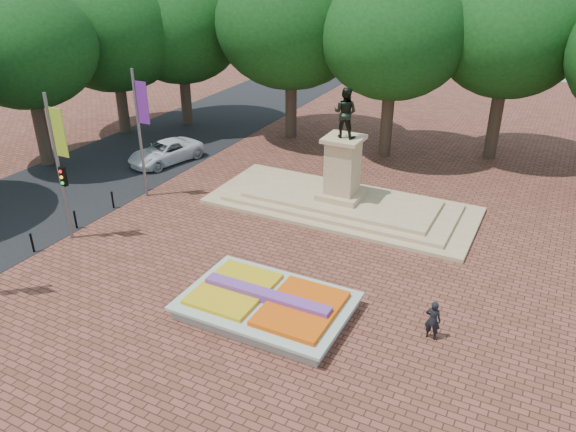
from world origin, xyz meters
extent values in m
plane|color=brown|center=(0.00, 0.00, 0.00)|extent=(90.00, 90.00, 0.00)
cube|color=black|center=(-15.00, 5.00, 0.01)|extent=(9.00, 90.00, 0.02)
cube|color=gray|center=(1.00, -2.00, 0.23)|extent=(6.00, 4.00, 0.45)
cube|color=#B2BEAC|center=(1.00, -2.00, 0.50)|extent=(6.30, 4.30, 0.12)
cube|color=#E95B0C|center=(2.45, -2.00, 0.63)|extent=(2.60, 3.40, 0.22)
cube|color=gold|center=(-0.45, -2.00, 0.62)|extent=(2.60, 3.40, 0.18)
cube|color=#643086|center=(1.00, -2.00, 0.72)|extent=(5.20, 0.55, 0.38)
cube|color=tan|center=(0.00, 8.00, 0.10)|extent=(14.00, 6.00, 0.20)
cube|color=tan|center=(0.00, 8.00, 0.30)|extent=(12.00, 5.00, 0.20)
cube|color=tan|center=(0.00, 8.00, 0.50)|extent=(10.00, 4.00, 0.20)
cube|color=tan|center=(0.00, 8.00, 0.75)|extent=(2.20, 2.20, 0.30)
cube|color=tan|center=(0.00, 8.00, 2.30)|extent=(1.50, 1.50, 2.80)
cube|color=tan|center=(0.00, 8.00, 3.80)|extent=(1.90, 1.90, 0.20)
imported|color=black|center=(0.00, 8.00, 5.15)|extent=(1.22, 0.95, 2.50)
cylinder|color=#38291E|center=(-16.00, 18.00, 2.00)|extent=(0.80, 0.80, 4.00)
ellipsoid|color=black|center=(-16.00, 18.00, 6.69)|extent=(8.80, 8.80, 7.48)
cylinder|color=#38291E|center=(-8.00, 18.00, 2.00)|extent=(0.80, 0.80, 4.00)
ellipsoid|color=black|center=(-8.00, 18.00, 6.69)|extent=(8.80, 8.80, 7.48)
cylinder|color=#38291E|center=(-1.00, 18.00, 2.00)|extent=(0.80, 0.80, 4.00)
ellipsoid|color=black|center=(-1.00, 18.00, 6.69)|extent=(8.80, 8.80, 7.48)
cylinder|color=#38291E|center=(6.00, 18.00, 2.00)|extent=(0.80, 0.80, 4.00)
ellipsoid|color=black|center=(6.00, 18.00, 6.69)|extent=(8.80, 8.80, 7.48)
cylinder|color=#38291E|center=(-19.50, 5.00, 1.92)|extent=(0.80, 0.80, 3.84)
ellipsoid|color=black|center=(-19.50, 5.00, 6.41)|extent=(8.40, 8.40, 7.14)
cylinder|color=#38291E|center=(-19.50, 13.00, 1.92)|extent=(0.80, 0.80, 3.84)
ellipsoid|color=black|center=(-19.50, 13.00, 6.41)|extent=(8.40, 8.40, 7.14)
cylinder|color=slate|center=(-10.20, -1.00, 3.50)|extent=(0.16, 0.16, 7.00)
cube|color=#9BB223|center=(-9.75, -1.00, 5.30)|extent=(0.70, 0.04, 2.20)
cylinder|color=slate|center=(-10.20, 4.50, 3.50)|extent=(0.16, 0.16, 7.00)
cube|color=#6D228D|center=(-9.75, 4.50, 5.30)|extent=(0.70, 0.04, 2.20)
cube|color=black|center=(-10.00, -1.00, 3.20)|extent=(0.28, 0.18, 0.90)
cylinder|color=black|center=(-10.70, -2.80, 0.45)|extent=(0.10, 0.10, 0.90)
sphere|color=black|center=(-10.70, -2.80, 0.92)|extent=(0.12, 0.12, 0.12)
cylinder|color=black|center=(-10.70, -0.20, 0.45)|extent=(0.10, 0.10, 0.90)
sphere|color=black|center=(-10.70, -0.20, 0.92)|extent=(0.12, 0.12, 0.12)
cylinder|color=black|center=(-10.70, 2.40, 0.45)|extent=(0.10, 0.10, 0.90)
sphere|color=black|center=(-10.70, 2.40, 0.92)|extent=(0.12, 0.12, 0.12)
cylinder|color=black|center=(-10.70, 5.00, 0.45)|extent=(0.10, 0.10, 0.90)
sphere|color=black|center=(-10.70, 5.00, 0.92)|extent=(0.12, 0.12, 0.12)
imported|color=silver|center=(-12.49, 9.16, 0.68)|extent=(3.44, 5.32, 1.36)
imported|color=black|center=(6.99, -0.68, 0.78)|extent=(0.57, 0.37, 1.55)
camera|label=1|loc=(9.70, -17.36, 12.88)|focal=35.00mm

